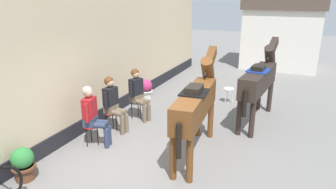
{
  "coord_description": "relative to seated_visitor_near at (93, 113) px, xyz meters",
  "views": [
    {
      "loc": [
        2.27,
        -4.93,
        3.28
      ],
      "look_at": [
        -0.4,
        1.2,
        1.05
      ],
      "focal_mm": 32.68,
      "sensor_mm": 36.0,
      "label": 1
    }
  ],
  "objects": [
    {
      "name": "saddled_horse_far",
      "position": [
        3.13,
        2.91,
        0.38
      ],
      "size": [
        0.66,
        2.99,
        2.06
      ],
      "color": "#2D231E",
      "rests_on": "ground_plane"
    },
    {
      "name": "seated_visitor_middle",
      "position": [
        -0.01,
        0.81,
        0.0
      ],
      "size": [
        0.61,
        0.49,
        1.39
      ],
      "color": "red",
      "rests_on": "ground_plane"
    },
    {
      "name": "saddled_horse_near",
      "position": [
        2.19,
        0.58,
        0.38
      ],
      "size": [
        0.63,
        3.0,
        2.06
      ],
      "color": "brown",
      "rests_on": "ground_plane"
    },
    {
      "name": "seated_visitor_far",
      "position": [
        0.16,
        1.74,
        0.0
      ],
      "size": [
        0.61,
        0.48,
        1.39
      ],
      "color": "black",
      "rests_on": "ground_plane"
    },
    {
      "name": "flower_planter_nearest",
      "position": [
        -0.36,
        -1.63,
        -0.44
      ],
      "size": [
        0.43,
        0.43,
        0.64
      ],
      "color": "brown",
      "rests_on": "ground_plane"
    },
    {
      "name": "flower_planter_farthest",
      "position": [
        -0.41,
        3.32,
        -0.44
      ],
      "size": [
        0.43,
        0.43,
        0.64
      ],
      "color": "beige",
      "rests_on": "ground_plane"
    },
    {
      "name": "seated_visitor_near",
      "position": [
        0.0,
        0.0,
        0.0
      ],
      "size": [
        0.61,
        0.48,
        1.39
      ],
      "color": "red",
      "rests_on": "ground_plane"
    },
    {
      "name": "distant_cottage",
      "position": [
        3.13,
        9.82,
        1.02
      ],
      "size": [
        3.4,
        2.6,
        3.5
      ],
      "color": "silver",
      "rests_on": "ground_plane"
    },
    {
      "name": "spare_stool_white",
      "position": [
        2.12,
        4.02,
        -0.38
      ],
      "size": [
        0.32,
        0.32,
        0.46
      ],
      "color": "white",
      "rests_on": "ground_plane"
    },
    {
      "name": "pub_facade_wall",
      "position": [
        -0.81,
        1.38,
        0.76
      ],
      "size": [
        0.34,
        14.0,
        3.4
      ],
      "color": "#CCB793",
      "rests_on": "ground_plane"
    },
    {
      "name": "ground_plane",
      "position": [
        1.73,
        2.88,
        -0.78
      ],
      "size": [
        40.0,
        40.0,
        0.0
      ],
      "primitive_type": "plane",
      "color": "slate"
    }
  ]
}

